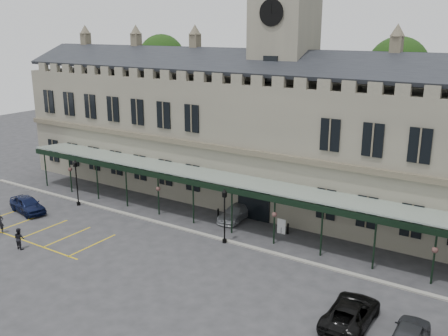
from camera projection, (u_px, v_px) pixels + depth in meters
The scene contains 19 objects.
ground at pixel (179, 265), 36.46m from camera, with size 140.00×140.00×0.00m, color #2E2E31.
station_building at pixel (281, 140), 47.54m from camera, with size 60.00×10.36×17.30m.
clock_tower at pixel (283, 69), 45.80m from camera, with size 5.60×5.60×24.80m.
canopy at pixel (233, 205), 41.83m from camera, with size 50.00×4.10×4.30m.
kerb at pixel (221, 239), 40.88m from camera, with size 60.00×0.40×0.12m, color gray.
parking_markings at pixel (39, 231), 42.59m from camera, with size 16.00×6.00×0.01m, color gold, non-canonical shape.
tree_behind_left at pixel (162, 59), 64.69m from camera, with size 6.00×6.00×16.00m.
tree_behind_mid at pixel (398, 69), 48.95m from camera, with size 6.00×6.00×16.00m.
lamp_post_left at pixel (76, 179), 48.11m from camera, with size 0.44×0.44×4.61m.
lamp_post_mid at pixel (225, 211), 39.61m from camera, with size 0.43×0.43×4.58m.
sign_board at pixel (281, 227), 41.95m from camera, with size 0.76×0.07×1.30m.
bollard_left at pixel (218, 214), 45.21m from camera, with size 0.17×0.17×0.97m, color black.
bollard_right at pixel (288, 229), 41.89m from camera, with size 0.17×0.17×0.95m, color black.
car_left_a at pixel (27, 204), 46.75m from camera, with size 1.85×4.59×1.56m, color #0B1233.
car_taxi at pixel (236, 213), 45.04m from camera, with size 1.84×4.52×1.31m, color #A9ACB1.
car_van at pixel (351, 312), 29.13m from camera, with size 2.43×5.27×1.47m, color black.
car_right_a at pixel (409, 336), 26.90m from camera, with size 1.78×4.43×1.51m, color #303237.
person_a at pixel (0, 223), 41.94m from camera, with size 0.69×0.45×1.89m, color black.
person_b at pixel (19, 238), 39.03m from camera, with size 0.84×0.65×1.72m, color black.
Camera 1 is at (20.81, -26.01, 16.77)m, focal length 40.00 mm.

